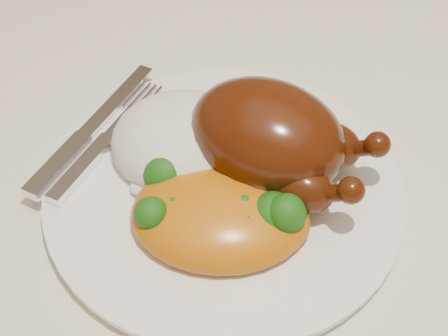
% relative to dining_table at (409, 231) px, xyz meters
% --- Properties ---
extents(dining_table, '(1.60, 0.90, 0.76)m').
position_rel_dining_table_xyz_m(dining_table, '(0.00, 0.00, 0.00)').
color(dining_table, brown).
rests_on(dining_table, floor).
extents(tablecloth, '(1.73, 1.03, 0.18)m').
position_rel_dining_table_xyz_m(tablecloth, '(0.00, 0.00, 0.07)').
color(tablecloth, silver).
rests_on(tablecloth, dining_table).
extents(dinner_plate, '(0.39, 0.39, 0.01)m').
position_rel_dining_table_xyz_m(dinner_plate, '(-0.15, -0.11, 0.11)').
color(dinner_plate, white).
rests_on(dinner_plate, tablecloth).
extents(roast_chicken, '(0.17, 0.11, 0.08)m').
position_rel_dining_table_xyz_m(roast_chicken, '(-0.13, -0.08, 0.16)').
color(roast_chicken, '#4B1A08').
rests_on(roast_chicken, dinner_plate).
extents(rice_mound, '(0.16, 0.15, 0.07)m').
position_rel_dining_table_xyz_m(rice_mound, '(-0.20, -0.09, 0.13)').
color(rice_mound, white).
rests_on(rice_mound, dinner_plate).
extents(mac_and_cheese, '(0.17, 0.15, 0.06)m').
position_rel_dining_table_xyz_m(mac_and_cheese, '(-0.14, -0.15, 0.13)').
color(mac_and_cheese, '#D26A0D').
rests_on(mac_and_cheese, dinner_plate).
extents(cutlery, '(0.04, 0.19, 0.01)m').
position_rel_dining_table_xyz_m(cutlery, '(-0.28, -0.13, 0.12)').
color(cutlery, silver).
rests_on(cutlery, dinner_plate).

